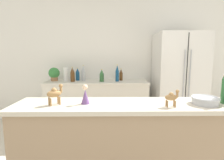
# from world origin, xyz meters

# --- Properties ---
(wall_back) EXTENTS (8.00, 0.06, 2.55)m
(wall_back) POSITION_xyz_m (0.00, 2.73, 1.27)
(wall_back) COLOR white
(wall_back) RESTS_ON ground_plane
(back_counter) EXTENTS (1.97, 0.63, 0.90)m
(back_counter) POSITION_xyz_m (-0.43, 2.40, 0.45)
(back_counter) COLOR silver
(back_counter) RESTS_ON ground_plane
(refrigerator) EXTENTS (0.89, 0.73, 1.80)m
(refrigerator) POSITION_xyz_m (1.15, 2.33, 0.90)
(refrigerator) COLOR silver
(refrigerator) RESTS_ON ground_plane
(bar_counter) EXTENTS (1.96, 0.45, 0.98)m
(bar_counter) POSITION_xyz_m (-0.01, 0.46, 0.49)
(bar_counter) COLOR #8C7256
(bar_counter) RESTS_ON ground_plane
(potted_plant) EXTENTS (0.21, 0.21, 0.26)m
(potted_plant) POSITION_xyz_m (-1.26, 2.41, 1.04)
(potted_plant) COLOR #9E6B47
(potted_plant) RESTS_ON back_counter
(paper_towel_roll) EXTENTS (0.10, 0.10, 0.26)m
(paper_towel_roll) POSITION_xyz_m (-1.04, 2.44, 1.03)
(paper_towel_roll) COLOR white
(paper_towel_roll) RESTS_ON back_counter
(back_bottle_0) EXTENTS (0.08, 0.08, 0.28)m
(back_bottle_0) POSITION_xyz_m (-0.88, 2.31, 1.03)
(back_bottle_0) COLOR brown
(back_bottle_0) RESTS_ON back_counter
(back_bottle_1) EXTENTS (0.07, 0.07, 0.32)m
(back_bottle_1) POSITION_xyz_m (-0.03, 2.34, 1.05)
(back_bottle_1) COLOR navy
(back_bottle_1) RESTS_ON back_counter
(back_bottle_2) EXTENTS (0.07, 0.07, 0.30)m
(back_bottle_2) POSITION_xyz_m (-0.70, 2.46, 1.04)
(back_bottle_2) COLOR #B2B7BC
(back_bottle_2) RESTS_ON back_counter
(back_bottle_3) EXTENTS (0.08, 0.08, 0.25)m
(back_bottle_3) POSITION_xyz_m (-0.82, 2.49, 1.02)
(back_bottle_3) COLOR navy
(back_bottle_3) RESTS_ON back_counter
(back_bottle_4) EXTENTS (0.07, 0.07, 0.24)m
(back_bottle_4) POSITION_xyz_m (0.05, 2.47, 1.01)
(back_bottle_4) COLOR brown
(back_bottle_4) RESTS_ON back_counter
(back_bottle_5) EXTENTS (0.08, 0.08, 0.23)m
(back_bottle_5) POSITION_xyz_m (-0.33, 2.32, 1.01)
(back_bottle_5) COLOR #2D6033
(back_bottle_5) RESTS_ON back_counter
(fruit_bowl) EXTENTS (0.22, 0.22, 0.06)m
(fruit_bowl) POSITION_xyz_m (0.63, 0.43, 1.02)
(fruit_bowl) COLOR #B7BABF
(fruit_bowl) RESTS_ON bar_counter
(camel_figurine) EXTENTS (0.13, 0.12, 0.17)m
(camel_figurine) POSITION_xyz_m (-0.63, 0.43, 1.08)
(camel_figurine) COLOR olive
(camel_figurine) RESTS_ON bar_counter
(camel_figurine_second) EXTENTS (0.11, 0.05, 0.14)m
(camel_figurine_second) POSITION_xyz_m (0.32, 0.35, 1.07)
(camel_figurine_second) COLOR olive
(camel_figurine_second) RESTS_ON bar_counter
(wise_man_figurine_crimson) EXTENTS (0.07, 0.07, 0.17)m
(wise_man_figurine_crimson) POSITION_xyz_m (-0.38, 0.45, 1.06)
(wise_man_figurine_crimson) COLOR #6B4784
(wise_man_figurine_crimson) RESTS_ON bar_counter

